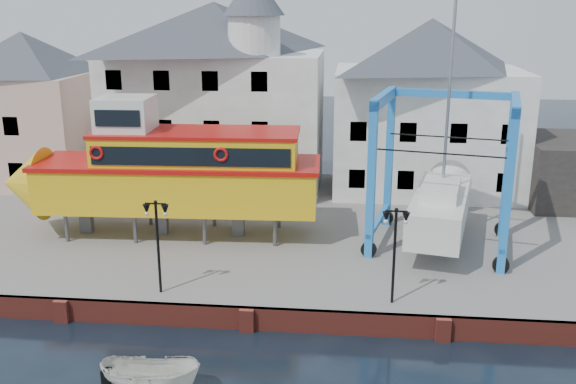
# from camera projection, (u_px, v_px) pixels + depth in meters

# --- Properties ---
(ground) EXTENTS (140.00, 140.00, 0.00)m
(ground) POSITION_uv_depth(u_px,v_px,m) (247.00, 330.00, 26.76)
(ground) COLOR black
(ground) RESTS_ON ground
(hardstanding) EXTENTS (44.00, 22.00, 1.00)m
(hardstanding) POSITION_uv_depth(u_px,v_px,m) (278.00, 230.00, 37.12)
(hardstanding) COLOR slate
(hardstanding) RESTS_ON ground
(quay_wall) EXTENTS (44.00, 0.47, 1.00)m
(quay_wall) POSITION_uv_depth(u_px,v_px,m) (247.00, 318.00, 26.72)
(quay_wall) COLOR maroon
(quay_wall) RESTS_ON ground
(building_pink) EXTENTS (8.00, 7.00, 10.30)m
(building_pink) POSITION_uv_depth(u_px,v_px,m) (29.00, 109.00, 43.93)
(building_pink) COLOR #CB9E8F
(building_pink) RESTS_ON hardstanding
(building_white_main) EXTENTS (14.00, 8.30, 14.00)m
(building_white_main) POSITION_uv_depth(u_px,v_px,m) (218.00, 93.00, 42.70)
(building_white_main) COLOR beige
(building_white_main) RESTS_ON hardstanding
(building_white_right) EXTENTS (12.00, 8.00, 11.20)m
(building_white_right) POSITION_uv_depth(u_px,v_px,m) (427.00, 106.00, 42.14)
(building_white_right) COLOR beige
(building_white_right) RESTS_ON hardstanding
(lamp_post_left) EXTENTS (1.12, 0.32, 4.20)m
(lamp_post_left) POSITION_uv_depth(u_px,v_px,m) (157.00, 223.00, 27.11)
(lamp_post_left) COLOR black
(lamp_post_left) RESTS_ON hardstanding
(lamp_post_right) EXTENTS (1.12, 0.32, 4.20)m
(lamp_post_right) POSITION_uv_depth(u_px,v_px,m) (395.00, 232.00, 26.14)
(lamp_post_right) COLOR black
(lamp_post_right) RESTS_ON hardstanding
(tour_boat) EXTENTS (17.30, 4.74, 7.47)m
(tour_boat) POSITION_uv_depth(u_px,v_px,m) (160.00, 171.00, 34.08)
(tour_boat) COLOR #59595E
(tour_boat) RESTS_ON hardstanding
(travel_lift) EXTENTS (8.03, 10.27, 15.05)m
(travel_lift) POSITION_uv_depth(u_px,v_px,m) (442.00, 195.00, 33.42)
(travel_lift) COLOR #247DBC
(travel_lift) RESTS_ON hardstanding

